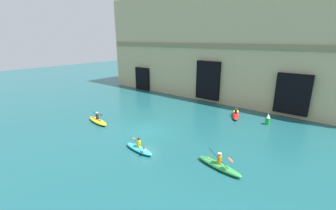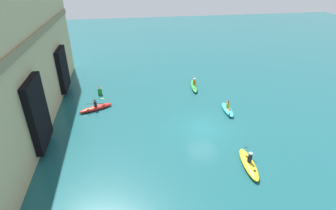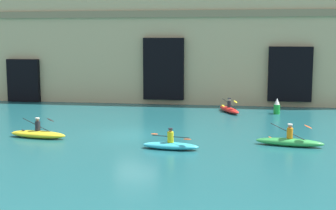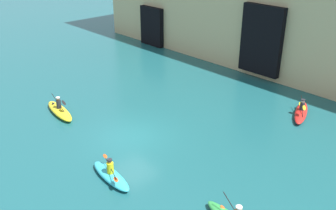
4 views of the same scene
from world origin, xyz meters
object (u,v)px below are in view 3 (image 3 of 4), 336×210
kayak_red (229,109)px  marker_buoy (277,107)px  kayak_cyan (171,145)px  kayak_green (289,141)px  kayak_yellow (38,134)px

kayak_red → marker_buoy: marker_buoy is taller
kayak_cyan → marker_buoy: size_ratio=2.48×
kayak_green → kayak_cyan: (-6.14, -1.68, -0.02)m
kayak_red → kayak_cyan: kayak_cyan is taller
kayak_green → kayak_cyan: 6.37m
kayak_yellow → kayak_red: (10.66, 11.10, -0.01)m
kayak_yellow → marker_buoy: marker_buoy is taller
kayak_green → kayak_red: kayak_green is taller
kayak_red → kayak_green: bearing=-6.3°
kayak_yellow → kayak_red: bearing=-126.4°
kayak_cyan → marker_buoy: 13.97m
kayak_green → marker_buoy: size_ratio=2.97×
kayak_yellow → kayak_cyan: bearing=175.9°
kayak_cyan → marker_buoy: bearing=67.6°
kayak_green → kayak_red: size_ratio=1.06×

